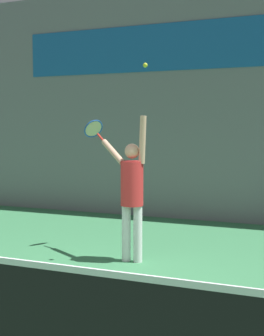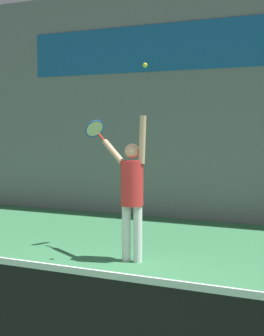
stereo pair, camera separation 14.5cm
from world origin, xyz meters
TOP-DOWN VIEW (x-y plane):
  - ground_plane at (0.00, 0.00)m, footprint 18.00×18.00m
  - back_wall at (0.00, 5.57)m, footprint 18.00×0.10m
  - sponsor_banner at (0.00, 5.51)m, footprint 7.86×0.02m
  - tennis_player at (-0.04, 2.13)m, footprint 0.92×0.60m
  - tennis_racket at (-0.92, 2.68)m, footprint 0.46×0.39m
  - tennis_ball at (0.19, 2.06)m, footprint 0.07×0.07m

SIDE VIEW (x-z plane):
  - ground_plane at x=0.00m, z-range 0.00..0.00m
  - tennis_player at x=-0.04m, z-range 0.00..2.14m
  - tennis_racket at x=-0.92m, z-range 1.76..2.12m
  - back_wall at x=0.00m, z-range 0.00..5.00m
  - tennis_ball at x=0.19m, z-range 2.80..2.87m
  - sponsor_banner at x=0.00m, z-range 3.18..4.18m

